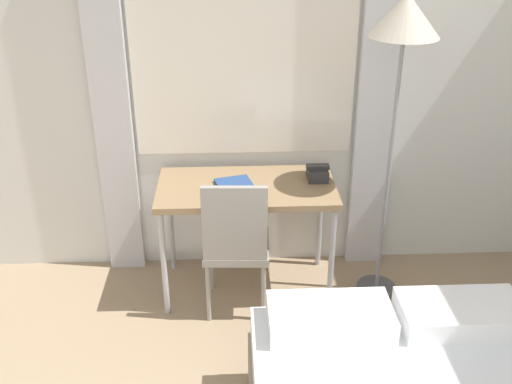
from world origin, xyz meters
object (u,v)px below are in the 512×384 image
telephone (317,173)px  book (234,184)px  desk (247,195)px  standing_lamp (403,37)px  desk_chair (236,241)px

telephone → book: bearing=-171.5°
desk → telephone: size_ratio=6.92×
desk → book: (-0.08, -0.01, 0.08)m
telephone → book: (-0.53, -0.08, -0.03)m
desk → telephone: (0.46, 0.07, 0.11)m
book → standing_lamp: bearing=-4.1°
desk_chair → standing_lamp: 1.52m
telephone → book: telephone is taller
desk → book: bearing=-176.0°
desk_chair → desk: bearing=76.2°
standing_lamp → desk_chair: bearing=-169.2°
desk_chair → book: 0.36m
desk → desk_chair: (-0.07, -0.25, -0.18)m
book → desk_chair: bearing=-89.4°
desk → standing_lamp: (0.87, -0.07, 1.00)m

